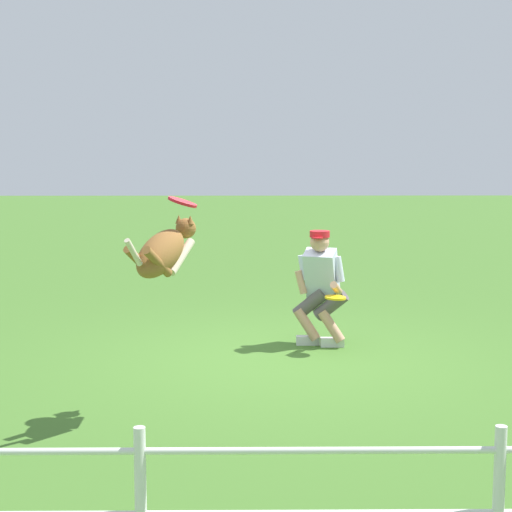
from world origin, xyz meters
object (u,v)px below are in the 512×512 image
person (321,284)px  frisbee_held (335,298)px  dog (164,251)px  frisbee_flying (182,202)px

person → frisbee_held: person is taller
person → dog: 3.01m
person → dog: (1.48, 2.54, 0.68)m
person → frisbee_held: size_ratio=5.72×
frisbee_held → person: bearing=-71.0°
frisbee_flying → frisbee_held: (-1.46, -2.02, -1.15)m
dog → frisbee_flying: frisbee_flying is taller
dog → frisbee_held: (-1.60, -2.17, -0.77)m
frisbee_flying → frisbee_held: 2.74m
frisbee_flying → dog: bearing=47.4°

